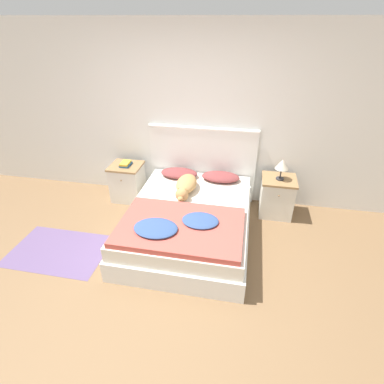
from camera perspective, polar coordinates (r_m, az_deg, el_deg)
ground_plane at (r=3.37m, az=-6.72°, el=-18.66°), size 16.00×16.00×0.00m
wall_back at (r=4.46m, az=0.47°, el=14.03°), size 9.00×0.06×2.55m
bed at (r=3.93m, az=-0.56°, el=-5.60°), size 1.54×2.00×0.45m
headboard at (r=4.60m, az=1.97°, el=5.66°), size 1.62×0.06×1.17m
nightstand_left at (r=4.81m, az=-12.17°, el=1.90°), size 0.47×0.45×0.58m
nightstand_right at (r=4.49m, az=15.83°, el=-0.79°), size 0.47×0.45×0.58m
pillow_left at (r=4.49m, az=-2.48°, el=3.62°), size 0.55×0.32×0.11m
pillow_right at (r=4.40m, az=5.47°, el=2.91°), size 0.55×0.32×0.11m
quilt at (r=3.39m, az=-2.41°, el=-6.59°), size 1.40×0.94×0.12m
dog at (r=4.09m, az=-1.19°, el=1.22°), size 0.27×0.73×0.18m
book_stack at (r=4.66m, az=-12.54°, el=5.25°), size 0.15×0.21×0.06m
table_lamp at (r=4.25m, az=16.79°, el=4.93°), size 0.18×0.18×0.30m
rug at (r=4.16m, az=-23.96°, el=-10.16°), size 1.19×0.80×0.00m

